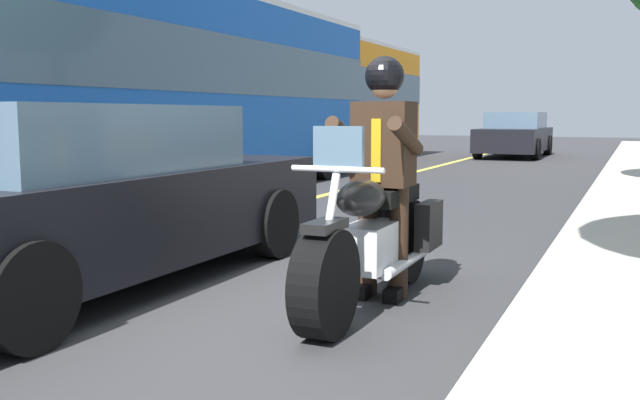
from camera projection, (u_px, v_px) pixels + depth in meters
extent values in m
plane|color=#333335|center=(217.00, 302.00, 4.98)|extent=(80.00, 80.00, 0.00)
cube|color=#E5DB4C|center=(13.00, 275.00, 5.80)|extent=(60.00, 0.16, 0.01)
cylinder|color=black|center=(325.00, 284.00, 4.14)|extent=(0.66, 0.21, 0.66)
cylinder|color=black|center=(403.00, 241.00, 5.55)|extent=(0.66, 0.21, 0.66)
cube|color=silver|center=(371.00, 246.00, 4.86)|extent=(0.56, 0.28, 0.32)
ellipsoid|color=black|center=(361.00, 198.00, 4.63)|extent=(0.56, 0.28, 0.24)
cube|color=black|center=(388.00, 195.00, 5.14)|extent=(0.70, 0.29, 0.12)
cube|color=black|center=(429.00, 225.00, 5.40)|extent=(0.40, 0.12, 0.36)
cube|color=black|center=(375.00, 222.00, 5.57)|extent=(0.40, 0.12, 0.36)
cylinder|color=silver|center=(327.00, 239.00, 4.13)|extent=(0.35, 0.05, 0.76)
cylinder|color=silver|center=(337.00, 169.00, 4.22)|extent=(0.04, 0.60, 0.04)
cube|color=black|center=(325.00, 226.00, 4.10)|extent=(0.36, 0.16, 0.06)
cylinder|color=silver|center=(406.00, 262.00, 5.08)|extent=(0.90, 0.09, 0.08)
cube|color=slate|center=(338.00, 149.00, 4.23)|extent=(0.04, 0.32, 0.28)
cylinder|color=black|center=(399.00, 241.00, 5.04)|extent=(0.14, 0.14, 0.84)
cube|color=black|center=(395.00, 293.00, 5.03)|extent=(0.26, 0.11, 0.10)
cylinder|color=black|center=(367.00, 239.00, 5.13)|extent=(0.14, 0.14, 0.84)
cube|color=black|center=(364.00, 290.00, 5.12)|extent=(0.26, 0.11, 0.10)
cube|color=black|center=(384.00, 144.00, 5.00)|extent=(0.32, 0.40, 0.60)
cube|color=#B28C14|center=(376.00, 151.00, 4.86)|extent=(0.02, 0.07, 0.44)
cylinder|color=black|center=(406.00, 137.00, 4.74)|extent=(0.55, 0.10, 0.28)
cylinder|color=black|center=(346.00, 136.00, 4.92)|extent=(0.55, 0.10, 0.28)
sphere|color=tan|center=(385.00, 83.00, 4.95)|extent=(0.22, 0.22, 0.22)
sphere|color=black|center=(385.00, 76.00, 4.94)|extent=(0.28, 0.28, 0.28)
cube|color=orange|center=(312.00, 97.00, 18.13)|extent=(11.00, 2.50, 2.85)
cube|color=slate|center=(312.00, 85.00, 18.09)|extent=(11.04, 2.52, 0.90)
cube|color=slate|center=(188.00, 79.00, 13.14)|extent=(0.06, 2.40, 1.90)
cube|color=white|center=(312.00, 39.00, 17.95)|extent=(11.00, 2.50, 0.10)
cylinder|color=black|center=(291.00, 155.00, 14.54)|extent=(1.00, 0.30, 1.00)
cylinder|color=black|center=(194.00, 152.00, 15.53)|extent=(1.00, 0.30, 1.00)
cylinder|color=black|center=(394.00, 143.00, 20.68)|extent=(1.00, 0.30, 1.00)
cylinder|color=black|center=(321.00, 141.00, 21.67)|extent=(1.00, 0.30, 1.00)
cube|color=blue|center=(166.00, 87.00, 11.42)|extent=(11.00, 2.50, 2.85)
cube|color=slate|center=(166.00, 67.00, 11.38)|extent=(11.04, 2.52, 0.90)
cube|color=slate|center=(310.00, 86.00, 16.36)|extent=(0.06, 2.40, 1.90)
cylinder|color=black|center=(224.00, 153.00, 15.32)|extent=(1.00, 0.30, 1.00)
cylinder|color=black|center=(323.00, 155.00, 14.34)|extent=(1.00, 0.30, 1.00)
cylinder|color=black|center=(86.00, 186.00, 8.19)|extent=(1.00, 0.30, 1.00)
cube|color=black|center=(515.00, 139.00, 22.07)|extent=(4.60, 1.80, 0.70)
cube|color=slate|center=(516.00, 122.00, 22.19)|extent=(2.40, 1.60, 0.60)
cylinder|color=black|center=(536.00, 149.00, 20.44)|extent=(0.64, 0.22, 0.64)
cylinder|color=black|center=(478.00, 148.00, 21.14)|extent=(0.64, 0.22, 0.64)
cylinder|color=black|center=(548.00, 145.00, 23.06)|extent=(0.64, 0.22, 0.64)
cylinder|color=black|center=(496.00, 144.00, 23.76)|extent=(0.64, 0.22, 0.64)
cube|color=black|center=(91.00, 214.00, 5.52)|extent=(4.60, 1.80, 0.70)
cube|color=slate|center=(70.00, 145.00, 5.27)|extent=(2.40, 1.60, 0.60)
cylinder|color=black|center=(128.00, 213.00, 7.21)|extent=(0.64, 0.22, 0.64)
cylinder|color=black|center=(273.00, 223.00, 6.51)|extent=(0.64, 0.22, 0.64)
cylinder|color=black|center=(26.00, 297.00, 3.89)|extent=(0.64, 0.22, 0.64)
cube|color=slate|center=(48.00, 88.00, 17.63)|extent=(1.10, 0.06, 1.60)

